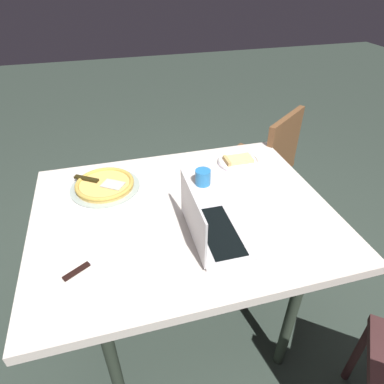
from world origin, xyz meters
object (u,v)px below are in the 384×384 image
(pizza_plate, at_px, (238,161))
(table_knife, at_px, (88,264))
(pizza_tray, at_px, (105,185))
(dining_table, at_px, (183,221))
(drink_cup, at_px, (203,177))
(laptop, at_px, (210,227))
(chair_near, at_px, (262,162))

(pizza_plate, distance_m, table_knife, 0.97)
(table_knife, bearing_deg, pizza_tray, -100.41)
(dining_table, height_order, drink_cup, drink_cup)
(laptop, distance_m, chair_near, 1.13)
(laptop, bearing_deg, dining_table, -71.39)
(table_knife, relative_size, chair_near, 0.25)
(dining_table, xyz_separation_m, laptop, (-0.06, 0.19, 0.11))
(dining_table, bearing_deg, laptop, 108.61)
(dining_table, height_order, pizza_tray, pizza_tray)
(table_knife, distance_m, drink_cup, 0.69)
(laptop, distance_m, pizza_tray, 0.60)
(dining_table, bearing_deg, table_knife, 27.70)
(pizza_plate, height_order, table_knife, pizza_plate)
(chair_near, bearing_deg, drink_cup, 40.20)
(pizza_plate, xyz_separation_m, chair_near, (-0.34, -0.35, -0.26))
(table_knife, height_order, drink_cup, drink_cup)
(laptop, bearing_deg, table_knife, 3.19)
(pizza_tray, distance_m, chair_near, 1.16)
(table_knife, xyz_separation_m, chair_near, (-1.14, -0.89, -0.25))
(pizza_plate, relative_size, drink_cup, 2.96)
(laptop, relative_size, chair_near, 0.40)
(table_knife, bearing_deg, dining_table, -152.30)
(laptop, height_order, pizza_tray, laptop)
(pizza_tray, bearing_deg, laptop, 129.96)
(table_knife, xyz_separation_m, drink_cup, (-0.56, -0.40, 0.04))
(drink_cup, height_order, chair_near, chair_near)
(dining_table, bearing_deg, pizza_tray, -40.08)
(dining_table, distance_m, chair_near, 1.01)
(laptop, distance_m, drink_cup, 0.38)
(pizza_plate, relative_size, table_knife, 1.03)
(table_knife, distance_m, chair_near, 1.47)
(pizza_plate, bearing_deg, pizza_tray, 3.84)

